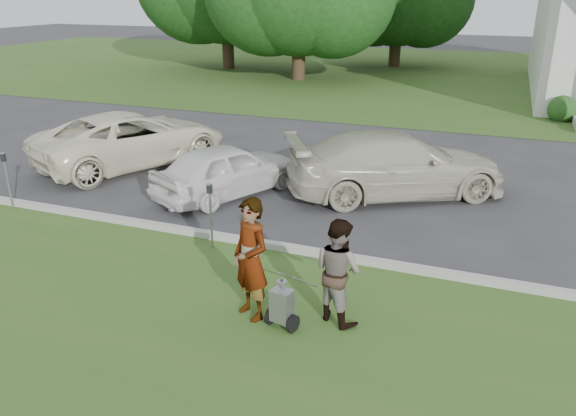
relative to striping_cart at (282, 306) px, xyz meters
The scene contains 12 objects.
ground 2.11m from the striping_cart, 103.32° to the left, with size 120.00×120.00×0.00m, color #333335.
grass_strip 1.15m from the striping_cart, 116.13° to the right, with size 80.00×7.00×0.01m, color #35591E.
church_lawn 29.03m from the striping_cart, 90.95° to the left, with size 80.00×30.00×0.01m, color #35591E.
curb 2.64m from the striping_cart, 100.55° to the left, with size 80.00×0.18×0.15m, color #9E9E93.
striping_cart is the anchor object (origin of this frame).
person_left 0.86m from the striping_cart, 166.66° to the left, with size 0.73×0.48×2.01m, color #999999.
person_right 1.02m from the striping_cart, 36.88° to the left, with size 0.84×0.65×1.73m, color #999999.
parking_meter_near 3.26m from the striping_cart, 137.91° to the left, with size 0.10×0.09×1.40m.
parking_meter_far 8.20m from the striping_cart, 163.60° to the left, with size 0.10×0.09×1.43m.
car_a 9.88m from the striping_cart, 138.53° to the left, with size 2.63×5.70×1.58m, color #F1EDCD.
car_b 6.26m from the striping_cart, 124.58° to the left, with size 1.60×3.97×1.35m, color white.
car_c 6.75m from the striping_cart, 86.20° to the left, with size 2.26×5.55×1.61m, color beige.
Camera 1 is at (3.25, -9.01, 4.98)m, focal length 35.00 mm.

